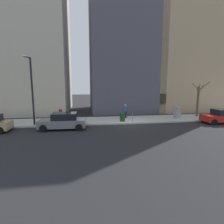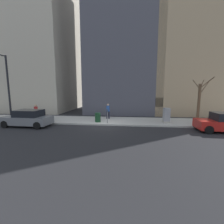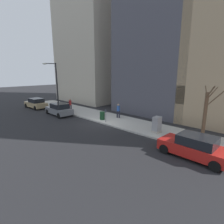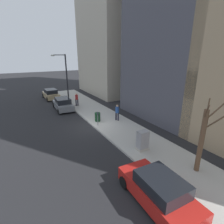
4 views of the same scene
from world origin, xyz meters
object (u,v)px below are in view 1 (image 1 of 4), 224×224
at_px(streetlamp, 31,86).
at_px(pedestrian_midblock, 61,114).
at_px(trash_bin, 122,117).
at_px(office_block_center, 123,43).
at_px(bare_tree, 198,100).
at_px(office_tower_left, 181,42).
at_px(utility_box, 177,113).
at_px(office_tower_right, 25,29).
at_px(parked_car_grey, 63,121).
at_px(parked_car_red, 223,116).
at_px(parking_meter, 133,114).
at_px(pedestrian_near_meter, 125,110).

bearing_deg(streetlamp, pedestrian_midblock, -75.29).
xyz_separation_m(trash_bin, office_block_center, (9.73, -2.11, 9.98)).
relative_size(bare_tree, office_block_center, 0.21).
distance_m(office_tower_left, office_block_center, 10.27).
bearing_deg(pedestrian_midblock, trash_bin, 97.88).
distance_m(utility_box, office_tower_right, 24.47).
bearing_deg(parked_car_grey, streetlamp, 68.18).
bearing_deg(parked_car_grey, bare_tree, -75.32).
distance_m(parked_car_red, parked_car_grey, 16.70).
distance_m(parked_car_red, parking_meter, 9.74).
height_order(utility_box, pedestrian_midblock, pedestrian_midblock).
bearing_deg(parked_car_red, office_tower_right, 63.60).
height_order(parking_meter, trash_bin, parking_meter).
relative_size(trash_bin, pedestrian_near_meter, 0.54).
height_order(utility_box, trash_bin, utility_box).
height_order(trash_bin, pedestrian_near_meter, pedestrian_near_meter).
distance_m(pedestrian_midblock, office_block_center, 16.07).
bearing_deg(bare_tree, parking_meter, 103.36).
bearing_deg(office_block_center, parked_car_red, -143.73).
bearing_deg(parked_car_grey, pedestrian_near_meter, -58.92).
xyz_separation_m(pedestrian_midblock, office_block_center, (9.69, -8.62, 9.49)).
bearing_deg(bare_tree, office_tower_left, -13.88).
xyz_separation_m(bare_tree, pedestrian_midblock, (-1.67, 16.63, -1.14)).
relative_size(bare_tree, trash_bin, 4.84).
xyz_separation_m(bare_tree, pedestrian_near_meter, (0.15, 9.35, -1.14)).
xyz_separation_m(parking_meter, utility_box, (0.85, -5.64, -0.13)).
bearing_deg(office_tower_right, parking_meter, -129.34).
relative_size(bare_tree, office_tower_right, 0.18).
bearing_deg(office_block_center, streetlamp, 132.91).
distance_m(trash_bin, pedestrian_midblock, 6.53).
height_order(office_block_center, office_tower_right, office_tower_right).
distance_m(utility_box, pedestrian_near_meter, 6.07).
bearing_deg(office_block_center, parked_car_grey, 145.01).
bearing_deg(office_tower_left, bare_tree, 166.12).
bearing_deg(pedestrian_near_meter, office_block_center, -133.85).
relative_size(parked_car_red, office_tower_left, 0.19).
xyz_separation_m(parked_car_red, office_block_center, (11.64, 8.54, 9.84)).
bearing_deg(parking_meter, streetlamp, 90.95).
height_order(utility_box, office_tower_left, office_tower_left).
distance_m(parked_car_grey, trash_bin, 6.35).
bearing_deg(streetlamp, utility_box, -86.29).
height_order(parked_car_grey, office_tower_left, office_tower_left).
bearing_deg(parked_car_red, parked_car_grey, 92.11).
bearing_deg(streetlamp, trash_bin, -86.09).
bearing_deg(parking_meter, office_tower_left, -45.59).
bearing_deg(trash_bin, parked_car_grey, 107.68).
height_order(streetlamp, pedestrian_near_meter, streetlamp).
bearing_deg(office_block_center, pedestrian_midblock, 138.34).
relative_size(streetlamp, office_tower_right, 0.27).
xyz_separation_m(streetlamp, office_tower_right, (11.22, 3.45, 8.19)).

